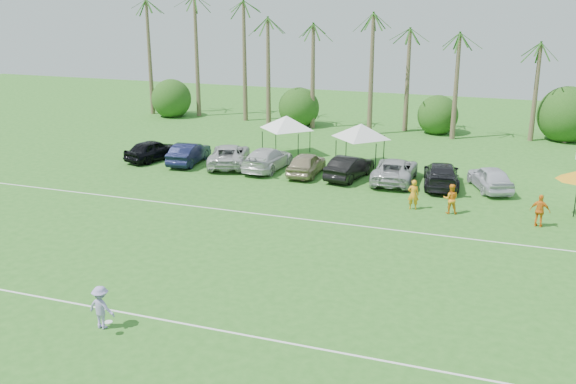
% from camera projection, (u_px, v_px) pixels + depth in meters
% --- Properties ---
extents(ground, '(120.00, 120.00, 0.00)m').
position_uv_depth(ground, '(111.00, 343.00, 21.61)').
color(ground, '#2E6E21').
rests_on(ground, ground).
extents(field_lines, '(80.00, 12.10, 0.01)m').
position_uv_depth(field_lines, '(215.00, 256.00, 28.80)').
color(field_lines, white).
rests_on(field_lines, ground).
extents(palm_tree_0, '(2.40, 2.40, 8.90)m').
position_uv_depth(palm_tree_0, '(141.00, 36.00, 60.66)').
color(palm_tree_0, brown).
rests_on(palm_tree_0, ground).
extents(palm_tree_1, '(2.40, 2.40, 9.90)m').
position_uv_depth(palm_tree_1, '(188.00, 27.00, 58.80)').
color(palm_tree_1, brown).
rests_on(palm_tree_1, ground).
extents(palm_tree_2, '(2.40, 2.40, 10.90)m').
position_uv_depth(palm_tree_2, '(237.00, 18.00, 56.93)').
color(palm_tree_2, brown).
rests_on(palm_tree_2, ground).
extents(palm_tree_3, '(2.40, 2.40, 11.90)m').
position_uv_depth(palm_tree_3, '(280.00, 9.00, 55.40)').
color(palm_tree_3, brown).
rests_on(palm_tree_3, ground).
extents(palm_tree_4, '(2.40, 2.40, 8.90)m').
position_uv_depth(palm_tree_4, '(323.00, 40.00, 54.88)').
color(palm_tree_4, brown).
rests_on(palm_tree_4, ground).
extents(palm_tree_5, '(2.40, 2.40, 9.90)m').
position_uv_depth(palm_tree_5, '(370.00, 31.00, 53.33)').
color(palm_tree_5, brown).
rests_on(palm_tree_5, ground).
extents(palm_tree_6, '(2.40, 2.40, 10.90)m').
position_uv_depth(palm_tree_6, '(419.00, 21.00, 51.79)').
color(palm_tree_6, brown).
rests_on(palm_tree_6, ground).
extents(palm_tree_7, '(2.40, 2.40, 11.90)m').
position_uv_depth(palm_tree_7, '(471.00, 10.00, 50.26)').
color(palm_tree_7, brown).
rests_on(palm_tree_7, ground).
extents(palm_tree_8, '(2.40, 2.40, 8.90)m').
position_uv_depth(palm_tree_8, '(535.00, 45.00, 49.41)').
color(palm_tree_8, brown).
rests_on(palm_tree_8, ground).
extents(bush_tree_0, '(4.00, 4.00, 4.00)m').
position_uv_depth(bush_tree_0, '(177.00, 96.00, 62.27)').
color(bush_tree_0, brown).
rests_on(bush_tree_0, ground).
extents(bush_tree_1, '(4.00, 4.00, 4.00)m').
position_uv_depth(bush_tree_1, '(304.00, 103.00, 58.10)').
color(bush_tree_1, brown).
rests_on(bush_tree_1, ground).
extents(bush_tree_2, '(4.00, 4.00, 4.00)m').
position_uv_depth(bush_tree_2, '(439.00, 111.00, 54.24)').
color(bush_tree_2, brown).
rests_on(bush_tree_2, ground).
extents(bush_tree_3, '(4.00, 4.00, 4.00)m').
position_uv_depth(bush_tree_3, '(566.00, 118.00, 51.03)').
color(bush_tree_3, brown).
rests_on(bush_tree_3, ground).
extents(sideline_player_a, '(0.66, 0.48, 1.67)m').
position_uv_depth(sideline_player_a, '(413.00, 195.00, 34.84)').
color(sideline_player_a, orange).
rests_on(sideline_player_a, ground).
extents(sideline_player_b, '(0.87, 0.72, 1.63)m').
position_uv_depth(sideline_player_b, '(451.00, 199.00, 34.18)').
color(sideline_player_b, orange).
rests_on(sideline_player_b, ground).
extents(sideline_player_c, '(1.05, 0.60, 1.68)m').
position_uv_depth(sideline_player_c, '(540.00, 211.00, 32.21)').
color(sideline_player_c, orange).
rests_on(sideline_player_c, ground).
extents(canopy_tent_left, '(4.18, 4.18, 3.39)m').
position_uv_depth(canopy_tent_left, '(287.00, 116.00, 46.03)').
color(canopy_tent_left, black).
rests_on(canopy_tent_left, ground).
extents(canopy_tent_right, '(4.19, 4.19, 3.39)m').
position_uv_depth(canopy_tent_right, '(361.00, 124.00, 43.16)').
color(canopy_tent_right, black).
rests_on(canopy_tent_right, ground).
extents(frisbee_player, '(1.18, 0.82, 1.58)m').
position_uv_depth(frisbee_player, '(101.00, 307.00, 22.38)').
color(frisbee_player, '#9F91CE').
rests_on(frisbee_player, ground).
extents(parked_car_0, '(2.87, 4.65, 1.48)m').
position_uv_depth(parked_car_0, '(153.00, 150.00, 45.24)').
color(parked_car_0, black).
rests_on(parked_car_0, ground).
extents(parked_car_1, '(1.95, 4.60, 1.48)m').
position_uv_depth(parked_car_1, '(189.00, 153.00, 44.33)').
color(parked_car_1, '#111534').
rests_on(parked_car_1, ground).
extents(parked_car_2, '(3.94, 5.80, 1.48)m').
position_uv_depth(parked_car_2, '(229.00, 155.00, 43.81)').
color(parked_car_2, '#B6B6B6').
rests_on(parked_car_2, ground).
extents(parked_car_3, '(2.33, 5.19, 1.48)m').
position_uv_depth(parked_car_3, '(268.00, 159.00, 42.81)').
color(parked_car_3, silver).
rests_on(parked_car_3, ground).
extents(parked_car_4, '(1.81, 4.36, 1.48)m').
position_uv_depth(parked_car_4, '(306.00, 164.00, 41.57)').
color(parked_car_4, tan).
rests_on(parked_car_4, ground).
extents(parked_car_5, '(2.37, 4.69, 1.48)m').
position_uv_depth(parked_car_5, '(350.00, 167.00, 40.73)').
color(parked_car_5, black).
rests_on(parked_car_5, ground).
extents(parked_car_6, '(2.71, 5.43, 1.48)m').
position_uv_depth(parked_car_6, '(395.00, 170.00, 40.03)').
color(parked_car_6, '#ACADAF').
rests_on(parked_car_6, ground).
extents(parked_car_7, '(2.77, 5.33, 1.48)m').
position_uv_depth(parked_car_7, '(441.00, 175.00, 39.06)').
color(parked_car_7, black).
rests_on(parked_car_7, ground).
extents(parked_car_8, '(3.23, 4.67, 1.48)m').
position_uv_depth(parked_car_8, '(490.00, 178.00, 38.34)').
color(parked_car_8, silver).
rests_on(parked_car_8, ground).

